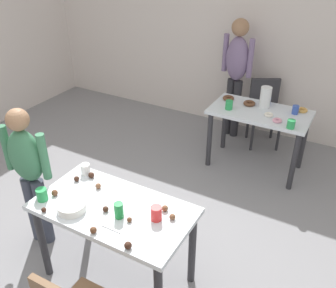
{
  "coord_description": "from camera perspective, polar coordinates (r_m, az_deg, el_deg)",
  "views": [
    {
      "loc": [
        1.52,
        -1.65,
        2.53
      ],
      "look_at": [
        0.15,
        0.79,
        0.9
      ],
      "focal_mm": 39.26,
      "sensor_mm": 36.0,
      "label": 1
    }
  ],
  "objects": [
    {
      "name": "donut_far_2",
      "position": [
        4.44,
        12.52,
        6.18
      ],
      "size": [
        0.14,
        0.14,
        0.04
      ],
      "primitive_type": "torus",
      "color": "brown",
      "rests_on": "dining_table_far"
    },
    {
      "name": "cup_near_1",
      "position": [
        2.97,
        -18.99,
        -7.44
      ],
      "size": [
        0.08,
        0.08,
        0.1
      ],
      "primitive_type": "cylinder",
      "color": "green",
      "rests_on": "dining_table_near"
    },
    {
      "name": "fork_near",
      "position": [
        2.62,
        -8.74,
        -12.9
      ],
      "size": [
        0.17,
        0.02,
        0.01
      ],
      "primitive_type": "cube",
      "color": "silver",
      "rests_on": "dining_table_near"
    },
    {
      "name": "donut_far_3",
      "position": [
        4.23,
        15.37,
        4.42
      ],
      "size": [
        0.1,
        0.1,
        0.03
      ],
      "primitive_type": "torus",
      "color": "white",
      "rests_on": "dining_table_far"
    },
    {
      "name": "soda_can",
      "position": [
        2.67,
        -7.64,
        -10.19
      ],
      "size": [
        0.07,
        0.07,
        0.12
      ],
      "primitive_type": "cylinder",
      "color": "#198438",
      "rests_on": "dining_table_near"
    },
    {
      "name": "donut_far_4",
      "position": [
        4.54,
        9.35,
        7.04
      ],
      "size": [
        0.14,
        0.14,
        0.04
      ],
      "primitive_type": "torus",
      "color": "brown",
      "rests_on": "dining_table_far"
    },
    {
      "name": "person_adult_far",
      "position": [
        4.97,
        10.57,
        11.45
      ],
      "size": [
        0.45,
        0.27,
        1.6
      ],
      "color": "#28282D",
      "rests_on": "ground_plane"
    },
    {
      "name": "pitcher_far",
      "position": [
        4.38,
        14.88,
        7.0
      ],
      "size": [
        0.13,
        0.13,
        0.25
      ],
      "primitive_type": "cylinder",
      "color": "white",
      "rests_on": "dining_table_far"
    },
    {
      "name": "wall_back",
      "position": [
        5.23,
        11.96,
        16.04
      ],
      "size": [
        6.4,
        0.1,
        2.6
      ],
      "primitive_type": "cube",
      "color": "silver",
      "rests_on": "ground_plane"
    },
    {
      "name": "cup_far_0",
      "position": [
        4.52,
        15.12,
        6.68
      ],
      "size": [
        0.09,
        0.09,
        0.1
      ],
      "primitive_type": "cylinder",
      "color": "#3351B2",
      "rests_on": "dining_table_far"
    },
    {
      "name": "ground_plane",
      "position": [
        3.38,
        -9.31,
        -18.72
      ],
      "size": [
        6.4,
        6.4,
        0.0
      ],
      "primitive_type": "plane",
      "color": "gray"
    },
    {
      "name": "dining_table_far",
      "position": [
        4.38,
        13.93,
        3.57
      ],
      "size": [
        1.12,
        0.61,
        0.75
      ],
      "color": "silver",
      "rests_on": "ground_plane"
    },
    {
      "name": "cake_ball_1",
      "position": [
        3.12,
        -11.82,
        -4.75
      ],
      "size": [
        0.05,
        0.05,
        0.05
      ],
      "primitive_type": "sphere",
      "color": "#3D2319",
      "rests_on": "dining_table_near"
    },
    {
      "name": "dining_table_near",
      "position": [
        2.87,
        -8.39,
        -11.4
      ],
      "size": [
        1.21,
        0.65,
        0.75
      ],
      "color": "silver",
      "rests_on": "ground_plane"
    },
    {
      "name": "cup_near_2",
      "position": [
        3.17,
        -12.69,
        -3.83
      ],
      "size": [
        0.08,
        0.08,
        0.09
      ],
      "primitive_type": "cylinder",
      "color": "white",
      "rests_on": "dining_table_near"
    },
    {
      "name": "cup_far_3",
      "position": [
        4.28,
        9.46,
        6.0
      ],
      "size": [
        0.08,
        0.08,
        0.11
      ],
      "primitive_type": "cylinder",
      "color": "green",
      "rests_on": "dining_table_far"
    },
    {
      "name": "cake_ball_9",
      "position": [
        2.61,
        -11.51,
        -12.96
      ],
      "size": [
        0.05,
        0.05,
        0.05
      ],
      "primitive_type": "sphere",
      "color": "brown",
      "rests_on": "dining_table_near"
    },
    {
      "name": "cake_ball_5",
      "position": [
        2.66,
        0.69,
        -11.24
      ],
      "size": [
        0.04,
        0.04,
        0.04
      ],
      "primitive_type": "sphere",
      "color": "brown",
      "rests_on": "dining_table_near"
    },
    {
      "name": "cake_ball_4",
      "position": [
        2.99,
        -10.78,
        -6.42
      ],
      "size": [
        0.05,
        0.05,
        0.05
      ],
      "primitive_type": "sphere",
      "color": "brown",
      "rests_on": "dining_table_near"
    },
    {
      "name": "mixing_bowl",
      "position": [
        2.82,
        -14.72,
        -9.43
      ],
      "size": [
        0.21,
        0.21,
        0.06
      ],
      "primitive_type": "cylinder",
      "color": "white",
      "rests_on": "dining_table_near"
    },
    {
      "name": "donut_far_0",
      "position": [
        4.12,
        16.6,
        3.53
      ],
      "size": [
        0.1,
        0.1,
        0.03
      ],
      "primitive_type": "torus",
      "color": "pink",
      "rests_on": "dining_table_far"
    },
    {
      "name": "cake_ball_0",
      "position": [
        2.76,
        -9.67,
        -9.94
      ],
      "size": [
        0.04,
        0.04,
        0.04
      ],
      "primitive_type": "sphere",
      "color": "#3D2319",
      "rests_on": "dining_table_near"
    },
    {
      "name": "cake_ball_6",
      "position": [
        2.72,
        -0.48,
        -9.95
      ],
      "size": [
        0.05,
        0.05,
        0.05
      ],
      "primitive_type": "sphere",
      "color": "brown",
      "rests_on": "dining_table_near"
    },
    {
      "name": "cup_far_1",
      "position": [
        4.01,
        18.56,
        2.95
      ],
      "size": [
        0.08,
        0.08,
        0.09
      ],
      "primitive_type": "cylinder",
      "color": "green",
      "rests_on": "dining_table_far"
    },
    {
      "name": "donut_far_1",
      "position": [
        4.45,
        20.1,
        4.98
      ],
      "size": [
        0.12,
        0.12,
        0.04
      ],
      "primitive_type": "torus",
      "color": "gold",
      "rests_on": "dining_table_far"
    },
    {
      "name": "cup_near_0",
      "position": [
        2.64,
        -1.83,
        -10.7
      ],
      "size": [
        0.08,
        0.08,
        0.11
      ],
      "primitive_type": "cylinder",
      "color": "red",
      "rests_on": "dining_table_near"
    },
    {
      "name": "cake_ball_3",
      "position": [
        2.47,
        -6.23,
        -15.39
      ],
      "size": [
        0.05,
        0.05,
        0.05
      ],
      "primitive_type": "sphere",
      "color": "#3D2319",
      "rests_on": "dining_table_near"
    },
    {
      "name": "cake_ball_8",
      "position": [
        3.0,
        -17.18,
        -7.27
      ],
      "size": [
        0.05,
        0.05,
        0.05
      ],
      "primitive_type": "sphere",
      "color": "brown",
      "rests_on": "dining_table_near"
    },
    {
      "name": "cup_far_2",
      "position": [
        4.35,
        19.17,
        5.04
      ],
      "size": [
        0.07,
        0.07,
        0.1
      ],
      "primitive_type": "cylinder",
      "color": "#3351B2",
      "rests_on": "dining_table_far"
    },
    {
      "name": "person_girl_near",
      "position": [
        3.31,
        -20.81,
        -3.6
      ],
      "size": [
        0.46,
        0.24,
        1.35
      ],
      "color": "#383D4C",
      "rests_on": "ground_plane"
    },
    {
      "name": "chair_far_table",
      "position": [
        5.04,
        14.72,
        5.4
      ],
      "size": [
        0.54,
        0.54,
        0.87
      ],
      "color": "#2D2D33",
      "rests_on": "ground_plane"
    },
    {
      "name": "cake_ball_2",
      "position": [
        3.11,
        -14.01,
        -5.27
      ],
      "size": [
        0.04,
        0.04,
        0.04
      ],
      "primitive_type": "sphere",
      "color": "#3D2319",
      "rests_on": "dining_table_near"
    },
    {
      "name": "cake_ball_7",
      "position": [
        2.87,
        -18.72,
        -9.65
      ],
      "size": [
        0.04,
        0.04,
        0.04
      ],
      "primitive_type": "sphere",
      "color": "#3D2319",
      "rests_on": "dining_table_near"
    },
    {
      "name": "cake_ball_10",
      "position": [
        2.65,
        -6.01,
        -11.61
      ],
      "size": [
        0.04,
        0.04,
        0.04
      ],
      "primitive_type": "sphere",
      "color": "brown",
      "rests_on": "dining_table_near"
    }
  ]
}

